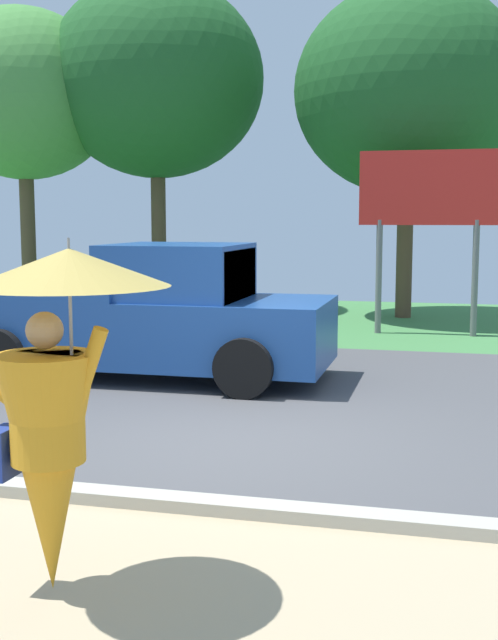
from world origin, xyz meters
The scene contains 7 objects.
ground_plane centered at (0.00, 2.95, -0.05)m, with size 40.00×22.00×0.20m.
monk_pedestrian centered at (-0.19, -3.48, 1.17)m, with size 1.17×1.17×2.13m.
pickup_truck centered at (-2.07, 2.89, 0.87)m, with size 5.20×2.28×1.88m.
roadside_billboard centered at (1.63, 8.05, 2.55)m, with size 2.60×0.12×3.50m.
tree_left_far centered at (-8.03, 10.32, 5.16)m, with size 4.45×4.45×7.20m.
tree_center_back centered at (-4.92, 11.13, 5.53)m, with size 5.16×5.16×7.89m.
tree_right_mid centered at (1.07, 10.74, 4.99)m, with size 5.01×5.01×7.28m.
Camera 1 is at (2.04, -7.72, 2.24)m, focal length 45.30 mm.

